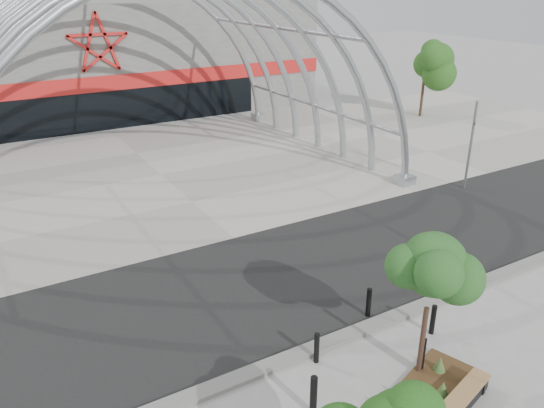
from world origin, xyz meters
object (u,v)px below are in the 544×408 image
signal_pole (471,144)px  bollard_2 (369,303)px  street_tree_1 (431,279)px  bench_1 (463,399)px

signal_pole → bollard_2: 12.62m
street_tree_1 → bollard_2: size_ratio=4.12×
signal_pole → bench_1: signal_pole is taller
bench_1 → bollard_2: bearing=83.9°
signal_pole → bench_1: 15.30m
signal_pole → bollard_2: size_ratio=4.49×
bench_1 → bollard_2: size_ratio=2.19×
signal_pole → bench_1: (-11.45, -9.94, -2.04)m
signal_pole → street_tree_1: signal_pole is taller
street_tree_1 → bollard_2: 3.57m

